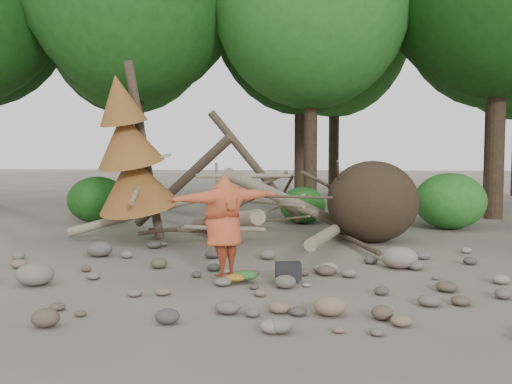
# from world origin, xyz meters

# --- Properties ---
(ground) EXTENTS (120.00, 120.00, 0.00)m
(ground) POSITION_xyz_m (0.00, 0.00, 0.00)
(ground) COLOR #514C44
(ground) RESTS_ON ground
(deadfall_pile) EXTENTS (8.55, 5.24, 3.30)m
(deadfall_pile) POSITION_xyz_m (2.02, 4.24, 0.95)
(deadfall_pile) COLOR #332619
(deadfall_pile) RESTS_ON ground
(dead_conifer) EXTENTS (2.06, 2.16, 4.35)m
(dead_conifer) POSITION_xyz_m (-3.12, 3.37, 2.11)
(dead_conifer) COLOR #4C3F30
(dead_conifer) RESTS_ON ground
(bush_left) EXTENTS (1.80, 1.80, 1.44)m
(bush_left) POSITION_xyz_m (-5.50, 7.20, 0.72)
(bush_left) COLOR #184D14
(bush_left) RESTS_ON ground
(bush_mid) EXTENTS (1.40, 1.40, 1.12)m
(bush_mid) POSITION_xyz_m (0.80, 7.80, 0.56)
(bush_mid) COLOR #21621C
(bush_mid) RESTS_ON ground
(bush_right) EXTENTS (2.00, 2.00, 1.60)m
(bush_right) POSITION_xyz_m (5.00, 7.00, 0.80)
(bush_right) COLOR #2A7424
(bush_right) RESTS_ON ground
(frisbee_thrower) EXTENTS (2.25, 1.85, 2.09)m
(frisbee_thrower) POSITION_xyz_m (-0.28, -0.20, 0.95)
(frisbee_thrower) COLOR #AF4927
(frisbee_thrower) RESTS_ON ground
(backpack) EXTENTS (0.46, 0.34, 0.28)m
(backpack) POSITION_xyz_m (0.82, -0.21, 0.14)
(backpack) COLOR black
(backpack) RESTS_ON ground
(cloth_green) EXTENTS (0.42, 0.35, 0.16)m
(cloth_green) POSITION_xyz_m (0.10, -0.30, 0.08)
(cloth_green) COLOR #2F6227
(cloth_green) RESTS_ON ground
(cloth_orange) EXTENTS (0.34, 0.28, 0.12)m
(cloth_orange) POSITION_xyz_m (-0.04, -0.42, 0.06)
(cloth_orange) COLOR #AD671D
(cloth_orange) RESTS_ON ground
(boulder_front_left) EXTENTS (0.62, 0.56, 0.37)m
(boulder_front_left) POSITION_xyz_m (-3.30, -0.89, 0.19)
(boulder_front_left) COLOR slate
(boulder_front_left) RESTS_ON ground
(boulder_front_right) EXTENTS (0.44, 0.40, 0.26)m
(boulder_front_right) POSITION_xyz_m (1.49, -2.08, 0.13)
(boulder_front_right) COLOR #816650
(boulder_front_right) RESTS_ON ground
(boulder_mid_right) EXTENTS (0.69, 0.62, 0.41)m
(boulder_mid_right) POSITION_xyz_m (2.83, 1.21, 0.21)
(boulder_mid_right) COLOR gray
(boulder_mid_right) RESTS_ON ground
(boulder_mid_left) EXTENTS (0.54, 0.48, 0.32)m
(boulder_mid_left) POSITION_xyz_m (-3.25, 1.72, 0.16)
(boulder_mid_left) COLOR #58514A
(boulder_mid_left) RESTS_ON ground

